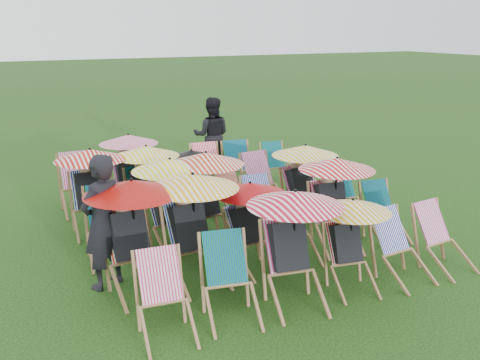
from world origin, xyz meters
name	(u,v)px	position (x,y,z in m)	size (l,w,h in m)	color
ground	(239,237)	(0.00, 0.00, 0.00)	(100.00, 100.00, 0.00)	black
deckchair_0	(165,299)	(-1.98, -2.21, 0.44)	(0.66, 0.87, 0.89)	olive
deckchair_1	(230,281)	(-1.18, -2.18, 0.47)	(0.77, 0.96, 0.94)	olive
deckchair_2	(294,246)	(-0.34, -2.19, 0.73)	(1.17, 1.25, 1.39)	olive
deckchair_3	(351,243)	(0.52, -2.18, 0.61)	(0.98, 1.04, 1.16)	olive
deckchair_4	(402,248)	(1.29, -2.30, 0.45)	(0.66, 0.88, 0.90)	olive
deckchair_5	(445,238)	(2.06, -2.30, 0.45)	(0.67, 0.88, 0.89)	olive
deckchair_6	(134,235)	(-1.98, -1.04, 0.76)	(1.21, 1.29, 1.44)	olive
deckchair_7	(194,227)	(-1.20, -1.11, 0.76)	(1.21, 1.27, 1.44)	olive
deckchair_8	(252,224)	(-0.34, -1.09, 0.64)	(1.02, 1.10, 1.21)	olive
deckchair_9	(296,232)	(0.34, -1.16, 0.43)	(0.62, 0.82, 0.85)	olive
deckchair_10	(335,201)	(1.15, -0.97, 0.72)	(1.16, 1.23, 1.37)	olive
deckchair_11	(385,212)	(2.06, -1.07, 0.44)	(0.65, 0.85, 0.87)	olive
deckchair_12	(109,226)	(-2.06, 0.07, 0.51)	(0.77, 1.00, 1.02)	olive
deckchair_13	(172,203)	(-1.10, 0.06, 0.72)	(1.16, 1.24, 1.37)	olive
deckchair_14	(208,196)	(-0.52, 0.06, 0.75)	(1.19, 1.29, 1.41)	olive
deckchair_15	(263,207)	(0.43, 0.00, 0.45)	(0.68, 0.88, 0.90)	olive
deckchair_16	(306,183)	(1.30, 0.08, 0.71)	(1.13, 1.20, 1.35)	olive
deckchair_17	(348,195)	(2.11, -0.03, 0.43)	(0.60, 0.81, 0.85)	olive
deckchair_18	(91,189)	(-2.06, 1.30, 0.72)	(1.15, 1.20, 1.36)	olive
deckchair_19	(147,184)	(-1.12, 1.28, 0.70)	(1.12, 1.18, 1.33)	olive
deckchair_20	(192,182)	(-0.29, 1.30, 0.62)	(0.99, 1.06, 1.18)	olive
deckchair_21	(234,189)	(0.45, 1.12, 0.43)	(0.73, 0.90, 0.87)	olive
deckchair_22	(265,181)	(1.09, 1.15, 0.49)	(0.72, 0.95, 0.98)	olive
deckchair_23	(307,178)	(2.07, 1.23, 0.42)	(0.59, 0.79, 0.83)	olive
deckchair_24	(79,184)	(-2.07, 2.43, 0.51)	(0.71, 0.97, 1.03)	olive
deckchair_25	(129,168)	(-1.12, 2.47, 0.69)	(1.11, 1.15, 1.31)	olive
deckchair_26	(165,179)	(-0.45, 2.36, 0.42)	(0.62, 0.82, 0.83)	olive
deckchair_27	(210,170)	(0.48, 2.35, 0.49)	(0.75, 0.97, 0.98)	olive
deckchair_28	(239,167)	(1.15, 2.36, 0.48)	(0.80, 0.99, 0.96)	olive
deckchair_29	(277,165)	(2.04, 2.33, 0.43)	(0.68, 0.87, 0.87)	olive
person_left	(103,222)	(-2.30, -0.76, 0.89)	(0.65, 0.42, 1.77)	black
person_rear	(212,135)	(1.17, 3.83, 0.87)	(0.85, 0.66, 1.75)	black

